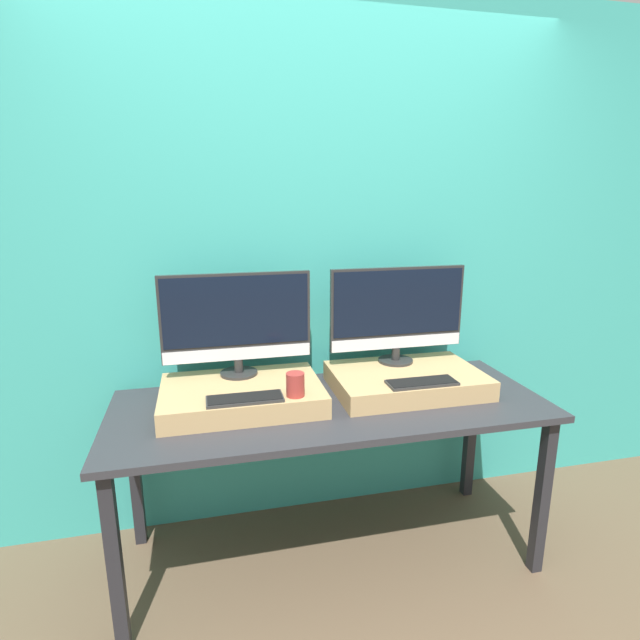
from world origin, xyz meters
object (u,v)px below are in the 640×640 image
object	(u,v)px
keyboard_left	(245,399)
keyboard_right	(422,382)
monitor_left	(237,320)
mug	(295,385)
monitor_right	(397,311)

from	to	relation	value
keyboard_left	keyboard_right	world-z (taller)	same
monitor_left	mug	distance (m)	0.42
monitor_left	mug	size ratio (longest dim) A/B	6.79
monitor_left	monitor_right	size ratio (longest dim) A/B	1.00
mug	keyboard_right	bearing A→B (deg)	0.00
monitor_left	keyboard_right	bearing A→B (deg)	-21.80
keyboard_right	monitor_right	bearing A→B (deg)	90.00
mug	keyboard_right	size ratio (longest dim) A/B	0.32
monitor_left	mug	world-z (taller)	monitor_left
mug	monitor_right	xyz separation A→B (m)	(0.56, 0.30, 0.21)
monitor_right	keyboard_right	world-z (taller)	monitor_right
keyboard_right	mug	bearing A→B (deg)	180.00
monitor_left	keyboard_right	size ratio (longest dim) A/B	2.17
mug	monitor_right	world-z (taller)	monitor_right
mug	monitor_right	bearing A→B (deg)	28.68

